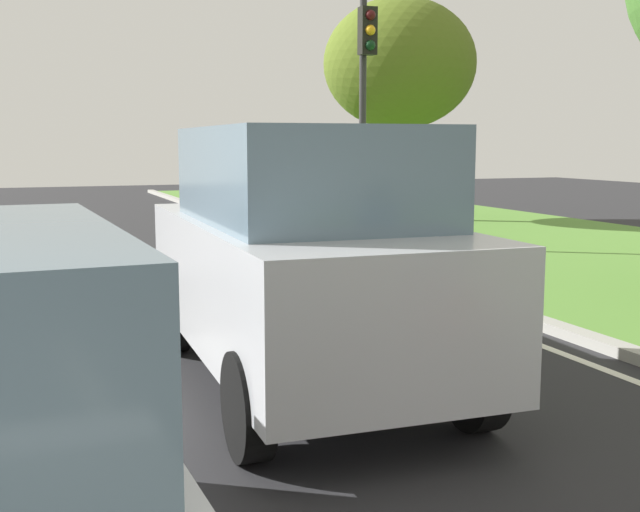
# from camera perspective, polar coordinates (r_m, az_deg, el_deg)

# --- Properties ---
(ground_plane) EXTENTS (60.00, 60.00, 0.00)m
(ground_plane) POSITION_cam_1_polar(r_m,az_deg,el_deg) (11.16, -12.60, -3.20)
(ground_plane) COLOR #262628
(lane_line_center) EXTENTS (0.12, 32.00, 0.01)m
(lane_line_center) POSITION_cam_1_polar(r_m,az_deg,el_deg) (11.08, -16.18, -3.39)
(lane_line_center) COLOR silver
(lane_line_center) RESTS_ON ground
(lane_line_right_edge) EXTENTS (0.12, 32.00, 0.01)m
(lane_line_right_edge) POSITION_cam_1_polar(r_m,az_deg,el_deg) (12.21, 4.34, -2.04)
(lane_line_right_edge) COLOR silver
(lane_line_right_edge) RESTS_ON ground
(grass_verge_right) EXTENTS (9.00, 48.00, 0.06)m
(grass_verge_right) POSITION_cam_1_polar(r_m,az_deg,el_deg) (14.97, 21.51, -0.59)
(grass_verge_right) COLOR #548433
(grass_verge_right) RESTS_ON ground
(curb_right) EXTENTS (0.24, 48.00, 0.12)m
(curb_right) POSITION_cam_1_polar(r_m,az_deg,el_deg) (12.42, 6.43, -1.62)
(curb_right) COLOR #9E9B93
(curb_right) RESTS_ON ground
(car_suv_ahead) EXTENTS (2.09, 4.56, 2.28)m
(car_suv_ahead) POSITION_cam_1_polar(r_m,az_deg,el_deg) (6.98, -1.31, -0.00)
(car_suv_ahead) COLOR #B7BABF
(car_suv_ahead) RESTS_ON ground
(traffic_light_near_right) EXTENTS (0.32, 0.50, 4.93)m
(traffic_light_near_right) POSITION_cam_1_polar(r_m,az_deg,el_deg) (15.97, 3.25, 12.43)
(traffic_light_near_right) COLOR #2D2D2D
(traffic_light_near_right) RESTS_ON ground
(tree_roadside_far) EXTENTS (4.08, 4.08, 5.96)m
(tree_roadside_far) POSITION_cam_1_polar(r_m,az_deg,el_deg) (22.04, 5.70, 13.46)
(tree_roadside_far) COLOR #4C331E
(tree_roadside_far) RESTS_ON ground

